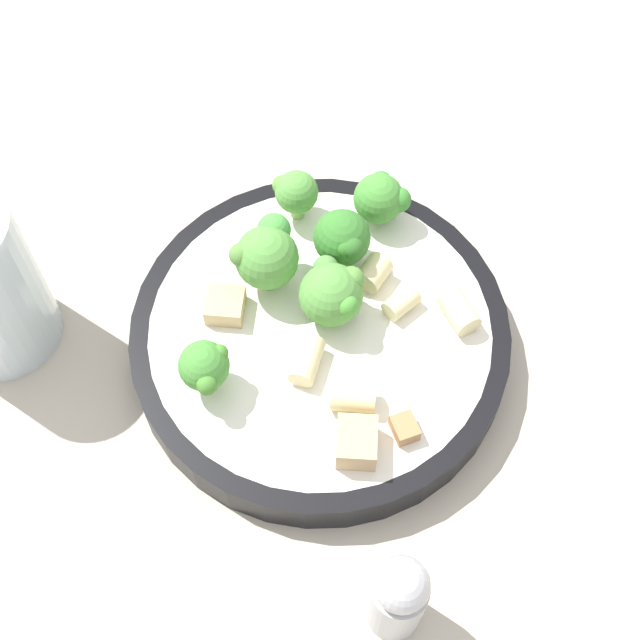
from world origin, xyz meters
The scene contains 17 objects.
ground_plane centered at (0.00, 0.00, 0.00)m, with size 2.00×2.00×0.00m, color #BCB29E.
pasta_bowl centered at (0.00, 0.00, 0.02)m, with size 0.24×0.24×0.03m.
broccoli_floret_0 centered at (-0.01, 0.05, 0.06)m, with size 0.04×0.04×0.05m.
broccoli_floret_1 centered at (0.03, 0.08, 0.05)m, with size 0.03×0.03×0.04m.
broccoli_floret_2 centered at (-0.08, 0.00, 0.05)m, with size 0.03×0.03×0.04m.
broccoli_floret_3 centered at (0.01, 0.01, 0.05)m, with size 0.04×0.04×0.04m.
broccoli_floret_4 centered at (0.04, 0.04, 0.05)m, with size 0.04×0.04×0.04m.
broccoli_floret_5 centered at (0.08, 0.05, 0.05)m, with size 0.03×0.03×0.04m.
rigatoni_0 centered at (-0.01, -0.05, 0.04)m, with size 0.02×0.02×0.03m, color beige.
rigatoni_1 centered at (0.05, 0.01, 0.04)m, with size 0.02×0.02×0.02m, color beige.
rigatoni_2 centered at (-0.02, -0.02, 0.04)m, with size 0.02×0.02×0.03m, color beige.
rigatoni_3 centered at (0.05, -0.01, 0.04)m, with size 0.01×0.01×0.02m, color beige.
rigatoni_4 centered at (0.08, -0.04, 0.04)m, with size 0.02×0.02×0.03m, color beige.
chicken_chunk_0 centered at (-0.04, 0.04, 0.04)m, with size 0.02×0.02×0.01m, color tan.
chicken_chunk_1 centered at (-0.02, -0.08, 0.04)m, with size 0.03×0.02×0.02m, color tan.
chicken_chunk_2 centered at (0.01, -0.08, 0.03)m, with size 0.02×0.01×0.01m, color #A87A4C.
pepper_shaker centered at (-0.05, -0.16, 0.04)m, with size 0.03×0.03×0.08m.
Camera 1 is at (-0.13, -0.24, 0.51)m, focal length 50.00 mm.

